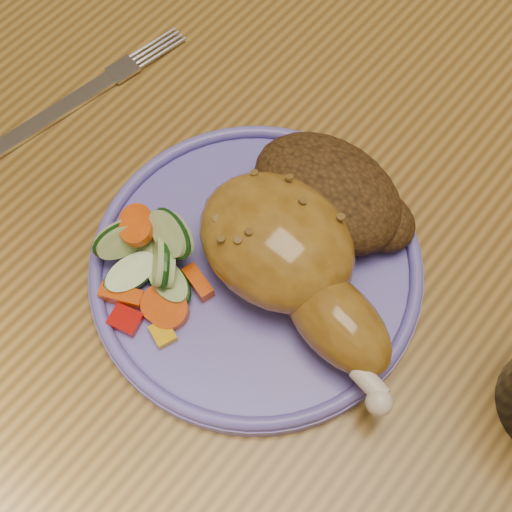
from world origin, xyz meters
name	(u,v)px	position (x,y,z in m)	size (l,w,h in m)	color
ground	(339,433)	(0.00, 0.00, 0.00)	(4.00, 4.00, 0.00)	brown
dining_table	(418,275)	(0.00, 0.00, 0.67)	(0.90, 1.40, 0.75)	olive
plate	(256,268)	(-0.09, -0.12, 0.76)	(0.25, 0.25, 0.01)	#6055B5
plate_rim	(256,262)	(-0.09, -0.12, 0.77)	(0.25, 0.25, 0.01)	#6055B5
chicken_leg	(291,260)	(-0.06, -0.11, 0.79)	(0.19, 0.11, 0.06)	olive
rice_pilaf	(330,195)	(-0.08, -0.05, 0.78)	(0.13, 0.09, 0.05)	#432A10
vegetable_pile	(151,260)	(-0.15, -0.17, 0.78)	(0.10, 0.10, 0.05)	#A50A05
fork	(81,96)	(-0.31, -0.09, 0.75)	(0.05, 0.18, 0.00)	silver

